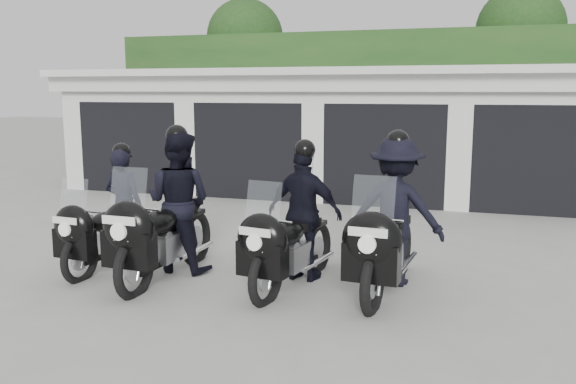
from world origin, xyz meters
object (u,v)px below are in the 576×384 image
(police_bike_b, at_px, (171,211))
(police_bike_d, at_px, (392,220))
(police_bike_a, at_px, (112,218))
(police_bike_c, at_px, (298,222))

(police_bike_b, relative_size, police_bike_d, 1.02)
(police_bike_d, bearing_deg, police_bike_a, -171.20)
(police_bike_c, height_order, police_bike_d, police_bike_d)
(police_bike_a, bearing_deg, police_bike_c, 5.92)
(police_bike_b, xyz_separation_m, police_bike_d, (2.91, 0.34, -0.00))
(police_bike_b, height_order, police_bike_c, police_bike_b)
(police_bike_a, distance_m, police_bike_d, 3.91)
(police_bike_b, relative_size, police_bike_c, 1.09)
(police_bike_b, bearing_deg, police_bike_c, 6.55)
(police_bike_b, distance_m, police_bike_c, 1.75)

